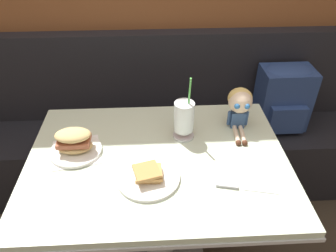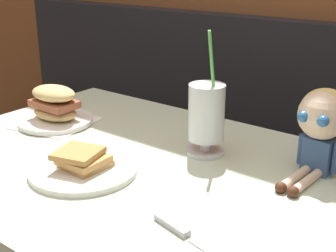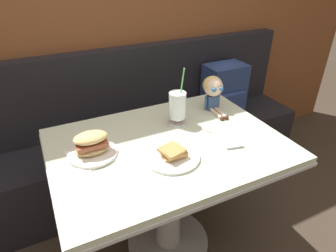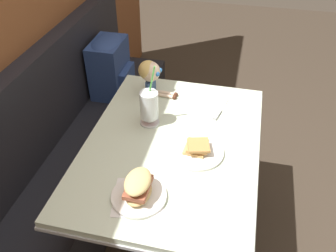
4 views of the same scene
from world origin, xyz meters
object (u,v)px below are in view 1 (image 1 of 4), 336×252
milkshake_glass (184,118)px  toast_plate (148,176)px  seated_doll (240,103)px  butter_knife (236,186)px  sandwich_plate (75,144)px  backpack (284,96)px

milkshake_glass → toast_plate: bearing=-121.7°
milkshake_glass → seated_doll: milkshake_glass is taller
butter_knife → sandwich_plate: bearing=159.6°
toast_plate → seated_doll: 0.55m
sandwich_plate → seated_doll: bearing=11.7°
milkshake_glass → backpack: size_ratio=0.78×
butter_knife → backpack: (0.48, 0.79, -0.09)m
butter_knife → backpack: bearing=58.7°
milkshake_glass → sandwich_plate: size_ratio=1.34×
toast_plate → milkshake_glass: 0.32m
sandwich_plate → seated_doll: seated_doll is taller
toast_plate → backpack: bearing=41.7°
toast_plate → seated_doll: bearing=37.8°
sandwich_plate → toast_plate: bearing=-29.7°
milkshake_glass → butter_knife: size_ratio=1.35×
milkshake_glass → butter_knife: milkshake_glass is taller
toast_plate → seated_doll: seated_doll is taller
butter_knife → seated_doll: 0.42m
milkshake_glass → backpack: 0.82m
toast_plate → sandwich_plate: (-0.31, 0.18, 0.03)m
toast_plate → seated_doll: size_ratio=1.13×
toast_plate → sandwich_plate: bearing=150.3°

